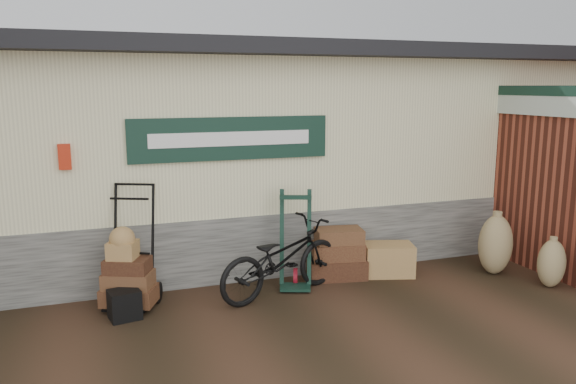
% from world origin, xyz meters
% --- Properties ---
extents(ground, '(80.00, 80.00, 0.00)m').
position_xyz_m(ground, '(0.00, 0.00, 0.00)').
color(ground, black).
rests_on(ground, ground).
extents(station_building, '(14.40, 4.10, 3.20)m').
position_xyz_m(station_building, '(-0.01, 2.74, 1.61)').
color(station_building, '#4C4C47').
rests_on(station_building, ground).
extents(brick_outbuilding, '(1.71, 4.51, 2.62)m').
position_xyz_m(brick_outbuilding, '(4.70, 1.19, 1.30)').
color(brick_outbuilding, maroon).
rests_on(brick_outbuilding, ground).
extents(porter_trolley, '(0.91, 0.82, 1.49)m').
position_xyz_m(porter_trolley, '(-1.61, 0.69, 0.75)').
color(porter_trolley, black).
rests_on(porter_trolley, ground).
extents(green_barrow, '(0.58, 0.53, 1.29)m').
position_xyz_m(green_barrow, '(0.43, 0.57, 0.64)').
color(green_barrow, black).
rests_on(green_barrow, ground).
extents(suitcase_stack, '(0.87, 0.63, 0.70)m').
position_xyz_m(suitcase_stack, '(1.10, 0.75, 0.35)').
color(suitcase_stack, '#381B11').
rests_on(suitcase_stack, ground).
extents(wicker_hamper, '(0.78, 0.62, 0.44)m').
position_xyz_m(wicker_hamper, '(1.84, 0.60, 0.22)').
color(wicker_hamper, olive).
rests_on(wicker_hamper, ground).
extents(black_trunk, '(0.38, 0.35, 0.34)m').
position_xyz_m(black_trunk, '(-1.75, 0.26, 0.17)').
color(black_trunk, black).
rests_on(black_trunk, ground).
extents(bicycle, '(1.20, 1.95, 1.07)m').
position_xyz_m(bicycle, '(0.17, 0.36, 0.53)').
color(bicycle, black).
rests_on(bicycle, ground).
extents(burlap_sack_left, '(0.66, 0.61, 0.85)m').
position_xyz_m(burlap_sack_left, '(3.27, 0.14, 0.42)').
color(burlap_sack_left, olive).
rests_on(burlap_sack_left, ground).
extents(burlap_sack_right, '(0.48, 0.44, 0.64)m').
position_xyz_m(burlap_sack_right, '(3.61, -0.55, 0.32)').
color(burlap_sack_right, olive).
rests_on(burlap_sack_right, ground).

